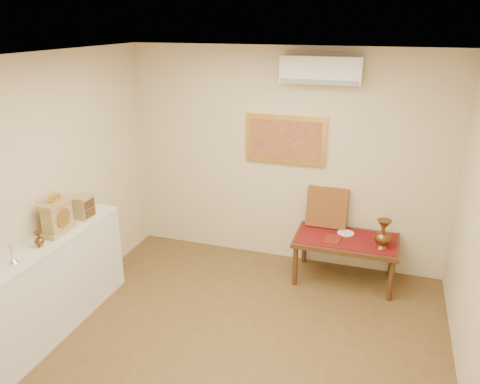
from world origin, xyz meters
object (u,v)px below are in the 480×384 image
at_px(display_ledge, 51,287).
at_px(mantel_clock, 57,217).
at_px(brass_urn_tall, 383,231).
at_px(low_table, 346,244).
at_px(wooden_chest, 84,207).

height_order(display_ledge, mantel_clock, mantel_clock).
distance_m(brass_urn_tall, low_table, 0.50).
distance_m(brass_urn_tall, wooden_chest, 3.28).
bearing_deg(low_table, mantel_clock, -148.21).
relative_size(display_ledge, mantel_clock, 4.93).
xyz_separation_m(brass_urn_tall, mantel_clock, (-3.07, -1.53, 0.39)).
bearing_deg(display_ledge, wooden_chest, 89.45).
bearing_deg(wooden_chest, brass_urn_tall, 20.00).
bearing_deg(low_table, wooden_chest, -155.04).
height_order(display_ledge, wooden_chest, wooden_chest).
height_order(brass_urn_tall, low_table, brass_urn_tall).
xyz_separation_m(brass_urn_tall, low_table, (-0.40, 0.12, -0.28)).
xyz_separation_m(brass_urn_tall, wooden_chest, (-3.07, -1.12, 0.34)).
bearing_deg(display_ledge, brass_urn_tall, 29.71).
height_order(wooden_chest, low_table, wooden_chest).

